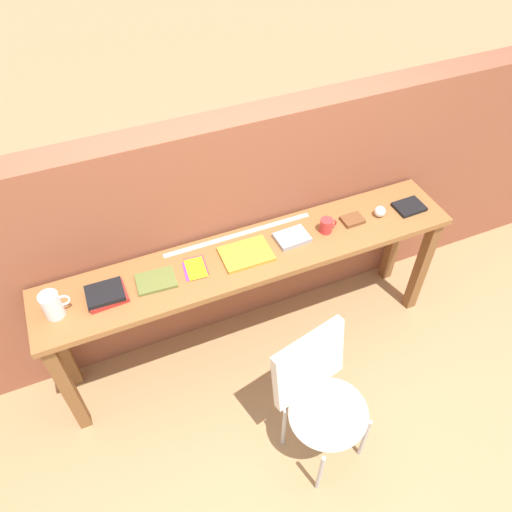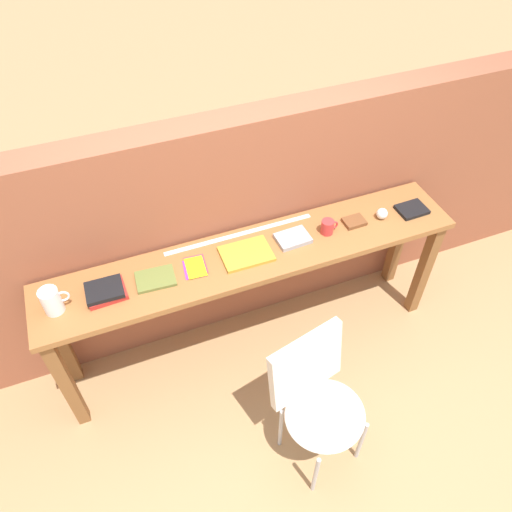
{
  "view_description": "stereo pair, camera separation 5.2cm",
  "coord_description": "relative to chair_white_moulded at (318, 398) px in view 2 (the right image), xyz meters",
  "views": [
    {
      "loc": [
        -0.76,
        -1.55,
        2.94
      ],
      "look_at": [
        0.0,
        0.25,
        0.9
      ],
      "focal_mm": 35.0,
      "sensor_mm": 36.0,
      "label": 1
    },
    {
      "loc": [
        -0.71,
        -1.57,
        2.94
      ],
      "look_at": [
        0.0,
        0.25,
        0.9
      ],
      "focal_mm": 35.0,
      "sensor_mm": 36.0,
      "label": 2
    }
  ],
  "objects": [
    {
      "name": "brick_wall_back",
      "position": [
        -0.06,
        1.14,
        0.26
      ],
      "size": [
        6.0,
        0.2,
        1.57
      ],
      "primitive_type": "cube",
      "color": "#935138",
      "rests_on": "ground"
    },
    {
      "name": "magazine_cycling",
      "position": [
        -0.63,
        0.8,
        0.36
      ],
      "size": [
        0.22,
        0.17,
        0.02
      ],
      "primitive_type": "cube",
      "rotation": [
        0.0,
        0.0,
        -0.07
      ],
      "color": "olive",
      "rests_on": "sideboard"
    },
    {
      "name": "mug",
      "position": [
        0.42,
        0.8,
        0.4
      ],
      "size": [
        0.11,
        0.08,
        0.09
      ],
      "color": "red",
      "rests_on": "sideboard"
    },
    {
      "name": "ruler_metal_back_edge",
      "position": [
        -0.08,
        0.97,
        0.35
      ],
      "size": [
        0.93,
        0.03,
        0.0
      ],
      "primitive_type": "cube",
      "color": "silver",
      "rests_on": "sideboard"
    },
    {
      "name": "book_grey_hardcover",
      "position": [
        0.2,
        0.81,
        0.37
      ],
      "size": [
        0.2,
        0.15,
        0.03
      ],
      "primitive_type": "cube",
      "rotation": [
        0.0,
        0.0,
        0.05
      ],
      "color": "#9E9EA3",
      "rests_on": "sideboard"
    },
    {
      "name": "sideboard",
      "position": [
        -0.06,
        0.8,
        0.21
      ],
      "size": [
        2.5,
        0.44,
        0.88
      ],
      "color": "#996033",
      "rests_on": "ground"
    },
    {
      "name": "pamphlet_pile_colourful",
      "position": [
        -0.4,
        0.81,
        0.36
      ],
      "size": [
        0.14,
        0.18,
        0.01
      ],
      "color": "purple",
      "rests_on": "sideboard"
    },
    {
      "name": "chair_white_moulded",
      "position": [
        0.0,
        0.0,
        0.0
      ],
      "size": [
        0.53,
        0.54,
        0.89
      ],
      "color": "silver",
      "rests_on": "ground"
    },
    {
      "name": "book_open_centre",
      "position": [
        -0.1,
        0.8,
        0.36
      ],
      "size": [
        0.29,
        0.21,
        0.02
      ],
      "primitive_type": "cube",
      "rotation": [
        0.0,
        0.0,
        -0.01
      ],
      "color": "gold",
      "rests_on": "sideboard"
    },
    {
      "name": "book_stack_leftmost",
      "position": [
        -0.9,
        0.8,
        0.38
      ],
      "size": [
        0.21,
        0.17,
        0.06
      ],
      "color": "red",
      "rests_on": "sideboard"
    },
    {
      "name": "book_repair_rightmost",
      "position": [
        1.0,
        0.78,
        0.36
      ],
      "size": [
        0.18,
        0.15,
        0.02
      ],
      "primitive_type": "cube",
      "rotation": [
        0.0,
        0.0,
        0.02
      ],
      "color": "black",
      "rests_on": "sideboard"
    },
    {
      "name": "ground_plane",
      "position": [
        -0.06,
        0.5,
        -0.53
      ],
      "size": [
        40.0,
        40.0,
        0.0
      ],
      "primitive_type": "plane",
      "color": "tan"
    },
    {
      "name": "pitcher_white",
      "position": [
        -1.16,
        0.79,
        0.43
      ],
      "size": [
        0.14,
        0.1,
        0.18
      ],
      "color": "white",
      "rests_on": "sideboard"
    },
    {
      "name": "leather_journal_brown",
      "position": [
        0.61,
        0.81,
        0.37
      ],
      "size": [
        0.13,
        0.1,
        0.02
      ],
      "primitive_type": "cube",
      "rotation": [
        0.0,
        0.0,
        0.01
      ],
      "color": "brown",
      "rests_on": "sideboard"
    },
    {
      "name": "sports_ball_small",
      "position": [
        0.79,
        0.79,
        0.39
      ],
      "size": [
        0.07,
        0.07,
        0.07
      ],
      "primitive_type": "sphere",
      "color": "silver",
      "rests_on": "sideboard"
    }
  ]
}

